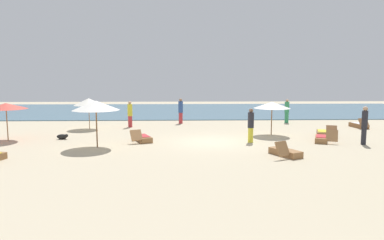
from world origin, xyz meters
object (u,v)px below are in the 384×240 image
umbrella_3 (89,102)px  dog (63,136)px  umbrella_2 (272,105)px  person_2 (181,111)px  lounger_1 (359,125)px  lounger_0 (142,138)px  person_3 (364,125)px  umbrella_0 (6,106)px  person_4 (287,111)px  person_1 (251,125)px  umbrella_1 (96,105)px  lounger_5 (322,139)px  lounger_4 (285,152)px  person_0 (130,114)px  lounger_2 (323,133)px

umbrella_3 → dog: bearing=-96.7°
umbrella_2 → person_2: 7.56m
lounger_1 → dog: lounger_1 is taller
lounger_0 → dog: (-4.46, 0.75, -0.02)m
umbrella_2 → person_3: (3.94, -2.97, -0.76)m
umbrella_0 → person_4: bearing=21.1°
umbrella_2 → umbrella_0: bearing=-175.0°
umbrella_2 → person_1: size_ratio=1.18×
umbrella_1 → person_4: bearing=35.9°
lounger_1 → dog: bearing=-168.5°
lounger_5 → person_3: person_3 is taller
lounger_4 → dog: lounger_4 is taller
person_0 → dog: person_0 is taller
umbrella_2 → person_3: bearing=-37.1°
lounger_0 → person_2: 7.37m
umbrella_2 → umbrella_3: umbrella_3 is taller
lounger_4 → person_0: (-8.00, 8.89, 0.73)m
lounger_5 → person_3: (1.80, -0.77, 0.84)m
umbrella_0 → umbrella_3: (3.29, 4.08, -0.07)m
umbrella_3 → lounger_2: 14.77m
umbrella_0 → lounger_0: umbrella_0 is taller
lounger_4 → lounger_5: bearing=47.2°
umbrella_3 → lounger_4: 13.47m
umbrella_3 → dog: size_ratio=3.17×
umbrella_0 → lounger_0: 7.51m
person_2 → person_4: 7.93m
umbrella_2 → lounger_1: umbrella_2 is taller
lounger_1 → umbrella_2: bearing=-157.8°
umbrella_2 → person_0: (-8.81, 3.50, -0.87)m
lounger_1 → person_0: person_0 is taller
lounger_0 → person_3: 11.41m
lounger_0 → lounger_1: (14.09, 4.53, 0.00)m
lounger_2 → lounger_5: 1.92m
dog → lounger_4: bearing=-21.6°
lounger_0 → lounger_4: size_ratio=1.04×
lounger_1 → dog: 18.94m
umbrella_0 → person_2: size_ratio=1.17×
lounger_2 → dog: lounger_2 is taller
person_0 → person_1: bearing=-38.8°
person_2 → umbrella_1: bearing=-115.4°
umbrella_3 → umbrella_0: bearing=-128.9°
lounger_4 → person_3: size_ratio=0.88×
umbrella_0 → person_4: size_ratio=1.22×
lounger_2 → lounger_1: bearing=40.1°
lounger_0 → lounger_5: 9.53m
lounger_0 → lounger_5: (9.52, -0.42, 0.00)m
lounger_2 → person_4: size_ratio=1.01×
person_3 → lounger_0: bearing=174.0°
umbrella_1 → person_0: 6.89m
umbrella_1 → person_2: 9.51m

